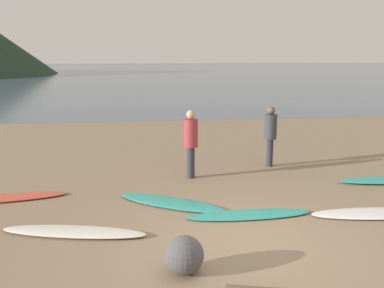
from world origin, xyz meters
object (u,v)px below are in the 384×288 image
object	(u,v)px
surfboard_3	(172,203)
surfboard_5	(379,213)
person_0	(270,131)
beach_rock_near	(184,255)
surfboard_1	(1,198)
surfboard_2	(74,232)
person_1	(191,138)
surfboard_4	(249,214)

from	to	relation	value
surfboard_3	surfboard_5	size ratio (longest dim) A/B	0.92
person_0	beach_rock_near	xyz separation A→B (m)	(-2.74, -5.11, -0.66)
surfboard_1	surfboard_3	world-z (taller)	surfboard_3
surfboard_3	person_0	bearing A→B (deg)	74.76
beach_rock_near	surfboard_2	bearing A→B (deg)	139.10
surfboard_5	person_1	bearing A→B (deg)	142.54
surfboard_1	surfboard_3	distance (m)	3.42
surfboard_1	person_0	bearing A→B (deg)	9.03
person_1	beach_rock_near	xyz separation A→B (m)	(-0.61, -4.32, -0.68)
surfboard_5	beach_rock_near	world-z (taller)	beach_rock_near
surfboard_2	person_1	bearing A→B (deg)	64.86
person_0	beach_rock_near	world-z (taller)	person_0
surfboard_1	surfboard_2	distance (m)	2.51
surfboard_3	surfboard_5	xyz separation A→B (m)	(3.67, -1.01, 0.00)
surfboard_1	surfboard_4	xyz separation A→B (m)	(4.70, -1.44, -0.00)
surfboard_3	surfboard_4	size ratio (longest dim) A/B	0.99
surfboard_4	beach_rock_near	bearing A→B (deg)	-127.86
surfboard_2	person_0	world-z (taller)	person_0
surfboard_1	surfboard_4	size ratio (longest dim) A/B	1.09
surfboard_4	person_0	xyz separation A→B (m)	(1.38, 3.27, 0.89)
surfboard_3	surfboard_4	world-z (taller)	surfboard_3
person_0	person_1	size ratio (longest dim) A/B	0.97
surfboard_2	surfboard_5	xyz separation A→B (m)	(5.34, 0.17, -0.01)
person_0	person_1	bearing A→B (deg)	45.59
surfboard_5	person_0	distance (m)	3.75
surfboard_3	surfboard_5	distance (m)	3.81
surfboard_2	beach_rock_near	bearing A→B (deg)	-28.20
person_0	surfboard_3	bearing A→B (deg)	68.00
surfboard_1	beach_rock_near	distance (m)	4.68
person_0	beach_rock_near	size ratio (longest dim) A/B	2.99
surfboard_2	surfboard_4	bearing A→B (deg)	20.63
surfboard_1	person_0	xyz separation A→B (m)	(6.08, 1.83, 0.88)
surfboard_2	surfboard_3	world-z (taller)	surfboard_2
surfboard_4	person_0	world-z (taller)	person_0
surfboard_1	surfboard_5	distance (m)	7.23
surfboard_1	person_1	world-z (taller)	person_1
surfboard_2	person_1	size ratio (longest dim) A/B	1.49
surfboard_2	surfboard_3	xyz separation A→B (m)	(1.67, 1.18, -0.01)
surfboard_3	beach_rock_near	world-z (taller)	beach_rock_near
surfboard_1	person_0	world-z (taller)	person_0
surfboard_1	person_1	xyz separation A→B (m)	(3.94, 1.04, 0.91)
surfboard_3	person_1	bearing A→B (deg)	103.38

